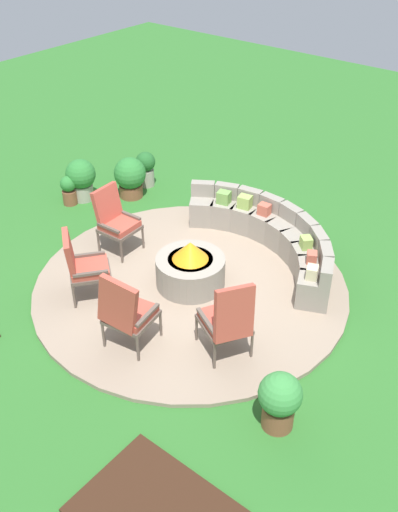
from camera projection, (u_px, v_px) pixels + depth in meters
name	position (u px, v px, depth m)	size (l,w,h in m)	color
ground_plane	(191.00, 287.00, 8.63)	(24.00, 24.00, 0.00)	#2D6B28
patio_circle	(191.00, 285.00, 8.61)	(4.64, 4.64, 0.06)	gray
fire_pit	(190.00, 268.00, 8.43)	(1.02, 1.02, 0.73)	gray
curved_stone_bench	(271.00, 235.00, 9.15)	(3.18, 1.57, 0.69)	gray
lounge_chair_front_left	(115.00, 219.00, 9.06)	(0.61, 0.57, 1.06)	brown
lounge_chair_front_right	(83.00, 264.00, 8.06)	(0.77, 0.79, 1.07)	brown
lounge_chair_back_left	(126.00, 311.00, 7.19)	(0.67, 0.67, 1.16)	brown
lounge_chair_back_right	(228.00, 319.00, 7.07)	(0.81, 0.79, 1.15)	brown
potted_plant_0	(81.00, 178.00, 10.61)	(0.55, 0.55, 0.79)	#A89E8E
potted_plant_1	(130.00, 176.00, 10.71)	(0.59, 0.59, 0.77)	brown
potted_plant_2	(69.00, 189.00, 10.53)	(0.29, 0.29, 0.55)	brown
potted_plant_3	(146.00, 167.00, 11.09)	(0.38, 0.38, 0.69)	#A89E8E
potted_plant_4	(280.00, 399.00, 6.30)	(0.49, 0.49, 0.75)	brown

